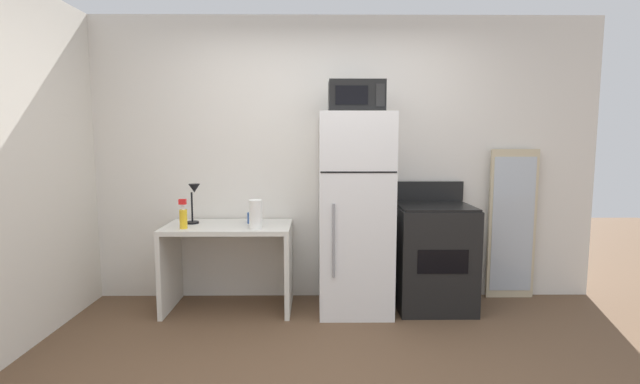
{
  "coord_description": "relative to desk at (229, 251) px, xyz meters",
  "views": [
    {
      "loc": [
        -0.11,
        -2.68,
        1.5
      ],
      "look_at": [
        -0.07,
        1.1,
        1.06
      ],
      "focal_mm": 26.2,
      "sensor_mm": 36.0,
      "label": 1
    }
  ],
  "objects": [
    {
      "name": "spray_bottle",
      "position": [
        -0.34,
        -0.17,
        0.33
      ],
      "size": [
        0.06,
        0.06,
        0.25
      ],
      "color": "yellow",
      "rests_on": "desk"
    },
    {
      "name": "desk",
      "position": [
        0.0,
        0.0,
        0.0
      ],
      "size": [
        1.09,
        0.61,
        0.75
      ],
      "color": "silver",
      "rests_on": "ground"
    },
    {
      "name": "refrigerator",
      "position": [
        1.1,
        -0.02,
        0.34
      ],
      "size": [
        0.61,
        0.68,
        1.71
      ],
      "color": "white",
      "rests_on": "ground"
    },
    {
      "name": "coffee_mug",
      "position": [
        0.2,
        0.07,
        0.28
      ],
      "size": [
        0.08,
        0.08,
        0.09
      ],
      "primitive_type": "cylinder",
      "color": "#264C99",
      "rests_on": "desk"
    },
    {
      "name": "oven_range",
      "position": [
        1.8,
        0.01,
        -0.05
      ],
      "size": [
        0.65,
        0.61,
        1.1
      ],
      "color": "black",
      "rests_on": "ground"
    },
    {
      "name": "paper_towel_roll",
      "position": [
        0.26,
        -0.17,
        0.35
      ],
      "size": [
        0.11,
        0.11,
        0.24
      ],
      "primitive_type": "cylinder",
      "color": "white",
      "rests_on": "desk"
    },
    {
      "name": "leaning_mirror",
      "position": [
        2.59,
        0.26,
        0.18
      ],
      "size": [
        0.44,
        0.03,
        1.4
      ],
      "color": "#C6B793",
      "rests_on": "ground"
    },
    {
      "name": "wall_back_white",
      "position": [
        0.87,
        0.38,
        0.78
      ],
      "size": [
        5.0,
        0.1,
        2.6
      ],
      "primitive_type": "cube",
      "color": "silver",
      "rests_on": "ground"
    },
    {
      "name": "microwave",
      "position": [
        1.1,
        -0.04,
        1.32
      ],
      "size": [
        0.46,
        0.35,
        0.26
      ],
      "color": "black",
      "rests_on": "refrigerator"
    },
    {
      "name": "desk_lamp",
      "position": [
        -0.31,
        0.05,
        0.47
      ],
      "size": [
        0.14,
        0.12,
        0.35
      ],
      "color": "black",
      "rests_on": "desk"
    }
  ]
}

